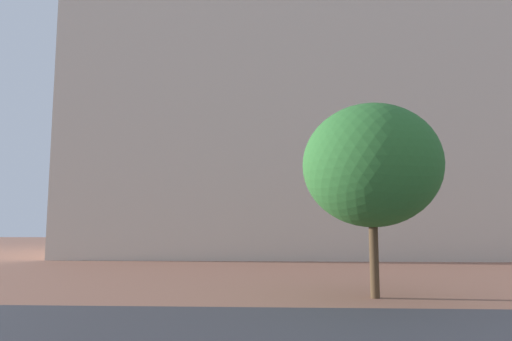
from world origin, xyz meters
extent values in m
plane|color=#93604C|center=(0.00, 10.00, 0.00)|extent=(120.00, 120.00, 0.00)
cube|color=#38383D|center=(0.00, 7.28, 0.00)|extent=(120.00, 6.52, 0.00)
cube|color=beige|center=(1.71, 32.37, 9.48)|extent=(27.91, 15.75, 18.96)
cube|color=beige|center=(0.30, 32.37, 15.35)|extent=(5.94, 5.94, 30.70)
cylinder|color=beige|center=(-10.74, 25.99, 10.81)|extent=(2.80, 2.80, 21.61)
cylinder|color=beige|center=(14.16, 25.99, 10.63)|extent=(2.80, 2.80, 21.27)
cylinder|color=#4C3823|center=(3.54, 12.09, 1.07)|extent=(0.25, 0.25, 2.13)
ellipsoid|color=#2D6B2D|center=(3.54, 12.09, 3.69)|extent=(3.91, 3.91, 3.52)
camera|label=1|loc=(0.88, -0.98, 2.03)|focal=32.15mm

